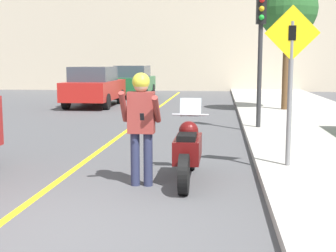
{
  "coord_description": "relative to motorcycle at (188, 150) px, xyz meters",
  "views": [
    {
      "loc": [
        1.97,
        -4.9,
        1.9
      ],
      "look_at": [
        1.12,
        2.61,
        0.85
      ],
      "focal_mm": 50.0,
      "sensor_mm": 36.0,
      "label": 1
    }
  ],
  "objects": [
    {
      "name": "parked_car_green",
      "position": [
        -4.14,
        17.19,
        0.36
      ],
      "size": [
        1.88,
        4.2,
        1.68
      ],
      "color": "black",
      "rests_on": "ground"
    },
    {
      "name": "ground_plane",
      "position": [
        -1.46,
        -2.42,
        -0.49
      ],
      "size": [
        80.0,
        80.0,
        0.0
      ],
      "primitive_type": "plane",
      "color": "#4C4C4F"
    },
    {
      "name": "street_tree",
      "position": [
        2.86,
        10.31,
        3.25
      ],
      "size": [
        2.14,
        2.14,
        4.71
      ],
      "color": "brown",
      "rests_on": "sidewalk_curb"
    },
    {
      "name": "road_center_line",
      "position": [
        -2.06,
        3.58,
        -0.49
      ],
      "size": [
        0.12,
        36.0,
        0.01
      ],
      "color": "yellow",
      "rests_on": "ground"
    },
    {
      "name": "crossing_sign",
      "position": [
        1.66,
        0.68,
        1.26
      ],
      "size": [
        0.91,
        0.08,
        2.68
      ],
      "color": "slate",
      "rests_on": "sidewalk_curb"
    },
    {
      "name": "building_backdrop",
      "position": [
        -1.46,
        23.58,
        3.37
      ],
      "size": [
        28.0,
        1.2,
        7.74
      ],
      "color": "beige",
      "rests_on": "ground"
    },
    {
      "name": "traffic_light",
      "position": [
        1.53,
        5.38,
        2.08
      ],
      "size": [
        0.26,
        0.3,
        3.49
      ],
      "color": "#2D2D30",
      "rests_on": "sidewalk_curb"
    },
    {
      "name": "parked_car_red",
      "position": [
        -4.82,
        11.99,
        0.36
      ],
      "size": [
        1.88,
        4.2,
        1.68
      ],
      "color": "black",
      "rests_on": "ground"
    },
    {
      "name": "person_biker",
      "position": [
        -0.68,
        -0.4,
        0.57
      ],
      "size": [
        0.59,
        0.47,
        1.73
      ],
      "color": "#282D4C",
      "rests_on": "ground"
    },
    {
      "name": "motorcycle",
      "position": [
        0.0,
        0.0,
        0.0
      ],
      "size": [
        0.62,
        2.17,
        1.28
      ],
      "color": "black",
      "rests_on": "ground"
    }
  ]
}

